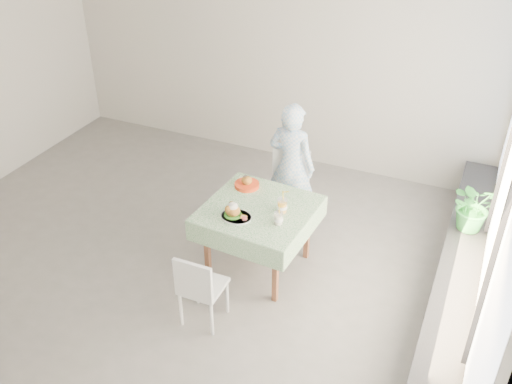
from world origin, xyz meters
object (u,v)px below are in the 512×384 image
at_px(diner, 291,166).
at_px(potted_plant, 475,206).
at_px(chair_near, 203,300).
at_px(main_dish, 234,213).
at_px(cafe_table, 259,231).
at_px(juice_cup_orange, 282,206).
at_px(chair_far, 287,205).

xyz_separation_m(diner, potted_plant, (1.95, -0.04, 0.02)).
bearing_deg(diner, chair_near, 90.55).
height_order(chair_near, main_dish, main_dish).
bearing_deg(cafe_table, potted_plant, 23.91).
relative_size(juice_cup_orange, potted_plant, 0.55).
relative_size(diner, juice_cup_orange, 5.13).
xyz_separation_m(cafe_table, main_dish, (-0.15, -0.24, 0.33)).
bearing_deg(chair_near, cafe_table, 80.40).
relative_size(diner, potted_plant, 2.84).
bearing_deg(cafe_table, juice_cup_orange, 6.60).
distance_m(diner, juice_cup_orange, 0.90).
height_order(cafe_table, potted_plant, potted_plant).
distance_m(juice_cup_orange, potted_plant, 1.90).
bearing_deg(potted_plant, main_dish, -152.12).
distance_m(chair_far, main_dish, 1.19).
distance_m(chair_near, potted_plant, 2.80).
distance_m(diner, potted_plant, 1.95).
bearing_deg(main_dish, chair_near, -90.72).
xyz_separation_m(cafe_table, potted_plant, (1.95, 0.86, 0.30)).
bearing_deg(diner, cafe_table, 95.31).
relative_size(chair_far, chair_near, 1.15).
height_order(diner, main_dish, diner).
relative_size(cafe_table, chair_near, 1.41).
relative_size(main_dish, potted_plant, 0.59).
bearing_deg(diner, potted_plant, -175.52).
bearing_deg(main_dish, chair_far, 82.16).
xyz_separation_m(chair_far, diner, (0.00, 0.08, 0.47)).
xyz_separation_m(diner, main_dish, (-0.15, -1.14, 0.05)).
xyz_separation_m(main_dish, juice_cup_orange, (0.38, 0.27, 0.02)).
bearing_deg(chair_far, potted_plant, 1.36).
distance_m(cafe_table, diner, 0.94).
bearing_deg(chair_near, diner, 85.03).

